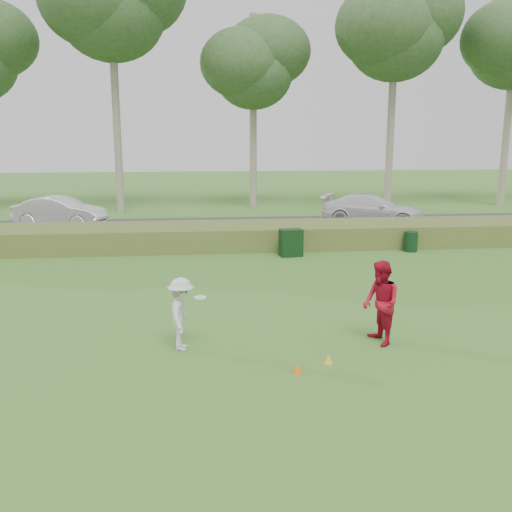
{
  "coord_description": "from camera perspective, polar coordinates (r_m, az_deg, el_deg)",
  "views": [
    {
      "loc": [
        -1.6,
        -11.09,
        4.57
      ],
      "look_at": [
        0.0,
        4.0,
        1.3
      ],
      "focal_mm": 40.0,
      "sensor_mm": 36.0,
      "label": 1
    }
  ],
  "objects": [
    {
      "name": "tree_5",
      "position": [
        36.02,
        13.78,
        21.26
      ],
      "size": [
        7.28,
        7.28,
        14.0
      ],
      "color": "gray",
      "rests_on": "ground"
    },
    {
      "name": "cone_yellow",
      "position": [
        11.83,
        7.27,
        -10.17
      ],
      "size": [
        0.17,
        0.17,
        0.19
      ],
      "primitive_type": "cone",
      "color": "yellow",
      "rests_on": "ground"
    },
    {
      "name": "utility_cabinet",
      "position": [
        21.61,
        3.51,
        1.33
      ],
      "size": [
        0.91,
        0.65,
        1.04
      ],
      "primitive_type": "cube",
      "rotation": [
        0.0,
        0.0,
        0.17
      ],
      "color": "black",
      "rests_on": "ground"
    },
    {
      "name": "cone_orange",
      "position": [
        11.31,
        4.2,
        -11.14
      ],
      "size": [
        0.19,
        0.19,
        0.2
      ],
      "primitive_type": "cone",
      "color": "orange",
      "rests_on": "ground"
    },
    {
      "name": "car_mid",
      "position": [
        29.83,
        -19.01,
        4.22
      ],
      "size": [
        4.71,
        2.72,
        1.47
      ],
      "primitive_type": "imported",
      "rotation": [
        0.0,
        0.0,
        1.29
      ],
      "color": "white",
      "rests_on": "park_road"
    },
    {
      "name": "ground",
      "position": [
        12.1,
        2.03,
        -10.03
      ],
      "size": [
        120.0,
        120.0,
        0.0
      ],
      "primitive_type": "plane",
      "color": "#366C24",
      "rests_on": "ground"
    },
    {
      "name": "player_red",
      "position": [
        12.8,
        12.37,
        -4.62
      ],
      "size": [
        0.82,
        1.0,
        1.87
      ],
      "primitive_type": "imported",
      "rotation": [
        0.0,
        0.0,
        -1.44
      ],
      "color": "#AA0E26",
      "rests_on": "ground"
    },
    {
      "name": "tree_4",
      "position": [
        36.0,
        -0.29,
        18.57
      ],
      "size": [
        6.24,
        6.24,
        11.5
      ],
      "color": "gray",
      "rests_on": "ground"
    },
    {
      "name": "player_white",
      "position": [
        12.35,
        -7.46,
        -5.76
      ],
      "size": [
        0.87,
        1.07,
        1.58
      ],
      "rotation": [
        0.0,
        0.0,
        1.48
      ],
      "color": "silver",
      "rests_on": "ground"
    },
    {
      "name": "tree_3",
      "position": [
        35.08,
        -14.32,
        23.36
      ],
      "size": [
        7.8,
        7.8,
        15.5
      ],
      "color": "gray",
      "rests_on": "ground"
    },
    {
      "name": "car_right",
      "position": [
        29.57,
        11.55,
        4.59
      ],
      "size": [
        5.51,
        4.04,
        1.48
      ],
      "primitive_type": "imported",
      "rotation": [
        0.0,
        0.0,
        1.14
      ],
      "color": "silver",
      "rests_on": "park_road"
    },
    {
      "name": "trash_bin",
      "position": [
        23.3,
        15.22,
        1.4
      ],
      "size": [
        0.61,
        0.61,
        0.79
      ],
      "primitive_type": "cylinder",
      "rotation": [
        0.0,
        0.0,
        0.18
      ],
      "color": "black",
      "rests_on": "ground"
    },
    {
      "name": "park_road",
      "position": [
        28.5,
        -2.76,
        2.98
      ],
      "size": [
        80.0,
        6.0,
        0.06
      ],
      "primitive_type": "cube",
      "color": "#2D2D2D",
      "rests_on": "ground"
    },
    {
      "name": "reed_strip",
      "position": [
        23.51,
        -2.06,
        2.06
      ],
      "size": [
        80.0,
        3.0,
        0.9
      ],
      "primitive_type": "cube",
      "color": "#4E5F26",
      "rests_on": "ground"
    }
  ]
}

